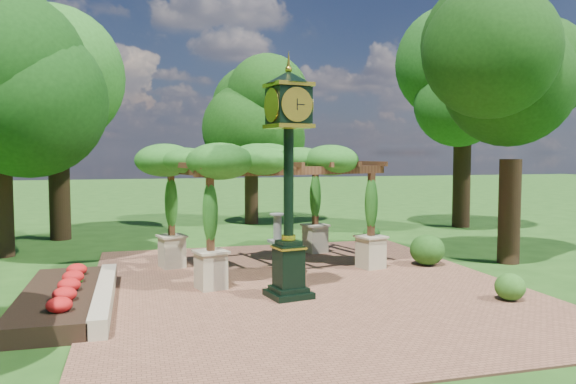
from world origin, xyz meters
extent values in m
plane|color=#1E4714|center=(0.00, 0.00, 0.00)|extent=(120.00, 120.00, 0.00)
cube|color=brown|center=(0.00, 1.00, 0.02)|extent=(10.00, 12.00, 0.04)
cube|color=#C6B793|center=(-4.60, 0.50, 0.20)|extent=(0.35, 5.00, 0.40)
cube|color=red|center=(-5.50, 0.50, 0.18)|extent=(1.50, 5.00, 0.36)
cube|color=black|center=(-0.68, -0.02, 0.11)|extent=(1.04, 1.04, 0.13)
cube|color=black|center=(-0.68, -0.02, 0.71)|extent=(0.65, 0.65, 1.00)
cube|color=gold|center=(-0.68, -0.02, 1.15)|extent=(0.73, 0.73, 0.04)
cylinder|color=black|center=(-0.68, -0.02, 2.60)|extent=(0.26, 0.26, 2.56)
cube|color=black|center=(-0.68, -0.02, 4.26)|extent=(0.91, 0.91, 0.78)
cylinder|color=white|center=(-0.60, -0.41, 4.26)|extent=(0.66, 0.16, 0.67)
cone|color=black|center=(-0.68, -0.02, 4.87)|extent=(1.17, 1.17, 0.28)
sphere|color=gold|center=(-0.68, -0.02, 5.04)|extent=(0.16, 0.16, 0.16)
cube|color=#C0B38F|center=(-2.24, 1.22, 0.47)|extent=(0.76, 0.76, 0.86)
cube|color=brown|center=(-2.24, 1.22, 1.83)|extent=(0.19, 0.19, 1.76)
cube|color=#C0B38F|center=(2.37, 2.42, 0.47)|extent=(0.76, 0.76, 0.86)
cube|color=brown|center=(2.37, 2.42, 1.83)|extent=(0.19, 0.19, 1.76)
cube|color=#C0B38F|center=(-2.97, 3.98, 0.47)|extent=(0.76, 0.76, 0.86)
cube|color=brown|center=(-2.97, 3.98, 1.83)|extent=(0.19, 0.19, 1.76)
cube|color=#C0B38F|center=(1.64, 5.19, 0.47)|extent=(0.76, 0.76, 0.86)
cube|color=brown|center=(1.64, 5.19, 1.83)|extent=(0.19, 0.19, 1.76)
cube|color=brown|center=(0.06, 1.82, 2.79)|extent=(5.38, 1.53, 0.21)
cube|color=brown|center=(-0.66, 4.59, 2.79)|extent=(5.38, 1.53, 0.21)
ellipsoid|color=#23611B|center=(-0.30, 3.20, 3.04)|extent=(6.22, 4.72, 0.95)
cube|color=gray|center=(1.00, 7.58, 0.05)|extent=(0.64, 0.64, 0.11)
cylinder|color=gray|center=(1.00, 7.58, 0.53)|extent=(0.33, 0.33, 0.96)
cylinder|color=gray|center=(1.00, 7.58, 1.04)|extent=(0.61, 0.61, 0.05)
ellipsoid|color=#2B601B|center=(3.90, -1.56, 0.33)|extent=(0.77, 0.77, 0.59)
ellipsoid|color=#1F4D15|center=(4.08, 2.36, 0.48)|extent=(1.27, 1.27, 0.88)
ellipsoid|color=#205719|center=(4.31, 6.78, 0.32)|extent=(0.81, 0.81, 0.55)
cylinder|color=#352315|center=(-7.97, 7.25, 1.64)|extent=(0.72, 0.72, 3.27)
cylinder|color=black|center=(-6.65, 10.50, 1.60)|extent=(0.76, 0.76, 3.19)
ellipsoid|color=#225D1A|center=(-6.65, 10.50, 5.71)|extent=(4.44, 4.44, 5.04)
cylinder|color=#382316|center=(1.20, 13.24, 1.36)|extent=(0.62, 0.62, 2.72)
ellipsoid|color=#163E0F|center=(1.20, 13.24, 4.87)|extent=(4.08, 4.08, 4.30)
cylinder|color=#321F13|center=(9.83, 9.70, 1.88)|extent=(0.75, 0.75, 3.76)
ellipsoid|color=#1B4F16|center=(9.83, 9.70, 6.73)|extent=(4.56, 4.56, 5.94)
cylinder|color=#382316|center=(6.64, 2.18, 1.53)|extent=(0.63, 0.63, 3.06)
ellipsoid|color=#13360D|center=(6.64, 2.18, 5.48)|extent=(3.70, 3.70, 4.83)
camera|label=1|loc=(-3.93, -11.87, 3.24)|focal=35.00mm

